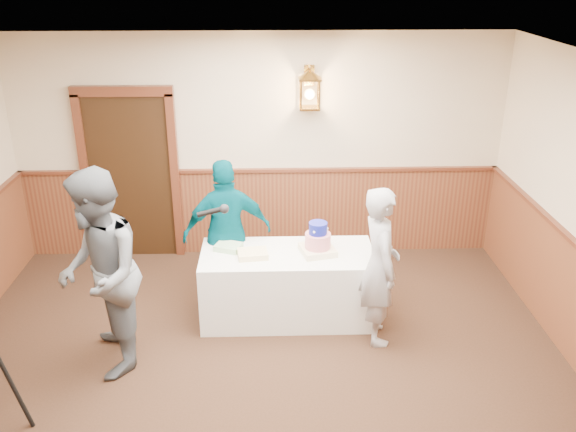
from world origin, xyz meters
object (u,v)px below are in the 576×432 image
object	(u,v)px
tiered_cake	(318,241)
interviewer	(100,275)
assistant_p	(227,233)
sheet_cake_yellow	(253,254)
sheet_cake_green	(228,247)
baker	(379,266)
display_table	(287,284)

from	to	relation	value
tiered_cake	interviewer	bearing A→B (deg)	-157.94
assistant_p	sheet_cake_yellow	bearing A→B (deg)	109.37
sheet_cake_green	sheet_cake_yellow	bearing A→B (deg)	-34.13
sheet_cake_green	assistant_p	size ratio (longest dim) A/B	0.16
interviewer	baker	distance (m)	2.62
display_table	baker	size ratio (longest dim) A/B	1.11
baker	sheet_cake_green	bearing A→B (deg)	64.53
sheet_cake_yellow	baker	size ratio (longest dim) A/B	0.19
sheet_cake_yellow	interviewer	xyz separation A→B (m)	(-1.34, -0.75, 0.19)
display_table	sheet_cake_yellow	distance (m)	0.55
display_table	tiered_cake	xyz separation A→B (m)	(0.31, -0.01, 0.51)
tiered_cake	baker	world-z (taller)	baker
tiered_cake	assistant_p	xyz separation A→B (m)	(-0.95, 0.38, -0.06)
tiered_cake	assistant_p	size ratio (longest dim) A/B	0.24
interviewer	assistant_p	bearing A→B (deg)	124.36
tiered_cake	sheet_cake_yellow	bearing A→B (deg)	-174.36
display_table	assistant_p	distance (m)	0.86
interviewer	baker	bearing A→B (deg)	84.62
tiered_cake	baker	bearing A→B (deg)	-36.52
display_table	interviewer	distance (m)	1.98
assistant_p	sheet_cake_green	bearing A→B (deg)	82.08
sheet_cake_green	assistant_p	bearing A→B (deg)	95.43
baker	display_table	bearing A→B (deg)	57.85
interviewer	baker	xyz separation A→B (m)	(2.58, 0.39, -0.16)
sheet_cake_green	interviewer	size ratio (longest dim) A/B	0.13
display_table	sheet_cake_green	distance (m)	0.74
baker	assistant_p	distance (m)	1.72
tiered_cake	sheet_cake_yellow	xyz separation A→B (m)	(-0.67, -0.07, -0.10)
sheet_cake_green	baker	bearing A→B (deg)	-19.52
tiered_cake	sheet_cake_green	xyz separation A→B (m)	(-0.93, 0.11, -0.10)
display_table	interviewer	size ratio (longest dim) A/B	0.93
interviewer	display_table	bearing A→B (deg)	101.93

